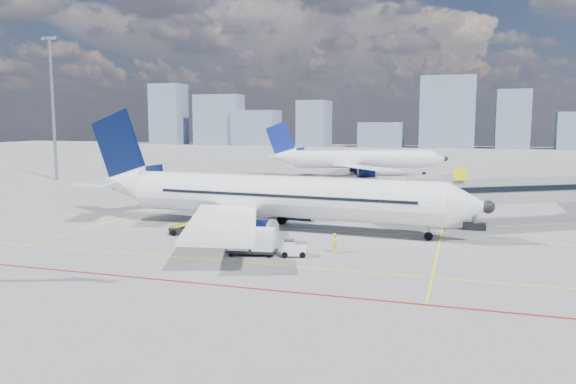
# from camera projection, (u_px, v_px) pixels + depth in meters

# --- Properties ---
(ground) EXTENTS (420.00, 420.00, 0.00)m
(ground) POSITION_uv_depth(u_px,v_px,m) (268.00, 246.00, 48.09)
(ground) COLOR gray
(ground) RESTS_ON ground
(apron_markings) EXTENTS (90.00, 35.12, 0.01)m
(apron_markings) POSITION_uv_depth(u_px,v_px,m) (245.00, 256.00, 44.56)
(apron_markings) COLOR #FDFA0D
(apron_markings) RESTS_ON ground
(jet_bridge) EXTENTS (23.55, 15.78, 6.30)m
(jet_bridge) POSITION_uv_depth(u_px,v_px,m) (543.00, 190.00, 56.65)
(jet_bridge) COLOR #9A9DA2
(jet_bridge) RESTS_ON ground
(floodlight_mast_nw) EXTENTS (3.20, 0.61, 25.45)m
(floodlight_mast_nw) POSITION_uv_depth(u_px,v_px,m) (53.00, 105.00, 100.59)
(floodlight_mast_nw) COLOR gray
(floodlight_mast_nw) RESTS_ON ground
(distant_skyline) EXTENTS (246.08, 15.37, 28.56)m
(distant_skyline) POSITION_uv_depth(u_px,v_px,m) (385.00, 121.00, 231.34)
(distant_skyline) COLOR slate
(distant_skyline) RESTS_ON ground
(main_aircraft) EXTENTS (42.23, 36.77, 12.32)m
(main_aircraft) POSITION_uv_depth(u_px,v_px,m) (265.00, 196.00, 55.58)
(main_aircraft) COLOR white
(main_aircraft) RESTS_ON ground
(second_aircraft) EXTENTS (34.59, 29.39, 10.64)m
(second_aircraft) POSITION_uv_depth(u_px,v_px,m) (356.00, 159.00, 109.42)
(second_aircraft) COLOR white
(second_aircraft) RESTS_ON ground
(baggage_tug) EXTENTS (2.12, 1.59, 1.33)m
(baggage_tug) POSITION_uv_depth(u_px,v_px,m) (293.00, 249.00, 44.19)
(baggage_tug) COLOR white
(baggage_tug) RESTS_ON ground
(cargo_dolly) EXTENTS (4.12, 2.29, 2.14)m
(cargo_dolly) POSITION_uv_depth(u_px,v_px,m) (252.00, 240.00, 44.68)
(cargo_dolly) COLOR black
(cargo_dolly) RESTS_ON ground
(belt_loader) EXTENTS (5.66, 2.72, 2.28)m
(belt_loader) POSITION_uv_depth(u_px,v_px,m) (192.00, 229.00, 52.72)
(belt_loader) COLOR black
(belt_loader) RESTS_ON ground
(ramp_worker) EXTENTS (0.40, 0.59, 1.60)m
(ramp_worker) POSITION_uv_depth(u_px,v_px,m) (335.00, 243.00, 45.55)
(ramp_worker) COLOR yellow
(ramp_worker) RESTS_ON ground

